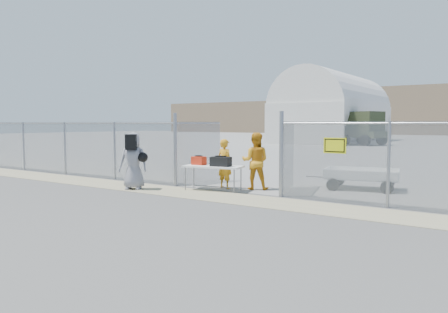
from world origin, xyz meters
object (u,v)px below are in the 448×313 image
Objects in this scene: security_worker_right at (255,161)px; utility_trailer at (361,179)px; folding_table at (213,178)px; security_worker_left at (225,164)px; visitor at (133,161)px.

utility_trailer is (2.87, 1.90, -0.57)m from security_worker_right.
security_worker_left reaches higher than folding_table.
folding_table is at bearing -1.16° from visitor.
security_worker_right reaches higher than security_worker_left.
security_worker_right reaches higher than folding_table.
utility_trailer is at bearing -138.54° from security_worker_left.
security_worker_right is at bearing 30.90° from folding_table.
folding_table is at bearing 20.46° from security_worker_right.
security_worker_left is 0.89× the size of security_worker_right.
security_worker_right is 3.49m from utility_trailer.
folding_table is 1.48m from security_worker_right.
security_worker_left is 4.46m from utility_trailer.
visitor is 0.63× the size of utility_trailer.
security_worker_right is (0.93, 0.38, 0.11)m from security_worker_left.
visitor reaches higher than folding_table.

